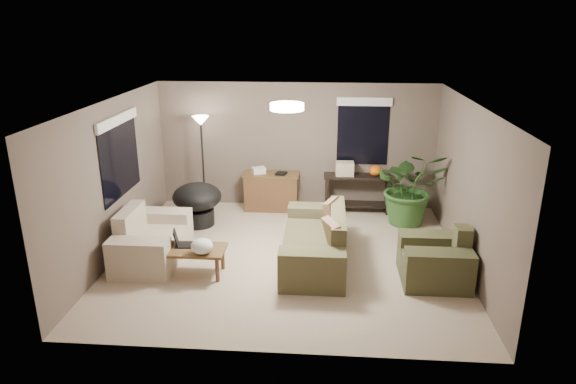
# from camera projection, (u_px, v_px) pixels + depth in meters

# --- Properties ---
(room_shell) EXTENTS (5.50, 5.50, 5.50)m
(room_shell) POSITION_uv_depth(u_px,v_px,m) (287.00, 184.00, 7.90)
(room_shell) COLOR #C3AF91
(room_shell) RESTS_ON ground
(main_sofa) EXTENTS (0.95, 2.20, 0.85)m
(main_sofa) POSITION_uv_depth(u_px,v_px,m) (317.00, 244.00, 8.09)
(main_sofa) COLOR #46422A
(main_sofa) RESTS_ON ground
(throw_pillows) EXTENTS (0.39, 1.40, 0.47)m
(throw_pillows) POSITION_uv_depth(u_px,v_px,m) (334.00, 223.00, 7.96)
(throw_pillows) COLOR #8C7251
(throw_pillows) RESTS_ON main_sofa
(loveseat) EXTENTS (0.90, 1.60, 0.85)m
(loveseat) POSITION_uv_depth(u_px,v_px,m) (151.00, 242.00, 8.16)
(loveseat) COLOR beige
(loveseat) RESTS_ON ground
(armchair) EXTENTS (0.95, 1.00, 0.85)m
(armchair) POSITION_uv_depth(u_px,v_px,m) (435.00, 261.00, 7.50)
(armchair) COLOR #48492C
(armchair) RESTS_ON ground
(coffee_table) EXTENTS (1.00, 0.55, 0.42)m
(coffee_table) POSITION_uv_depth(u_px,v_px,m) (192.00, 252.00, 7.65)
(coffee_table) COLOR brown
(coffee_table) RESTS_ON ground
(laptop) EXTENTS (0.39, 0.25, 0.24)m
(laptop) POSITION_uv_depth(u_px,v_px,m) (182.00, 242.00, 7.72)
(laptop) COLOR black
(laptop) RESTS_ON coffee_table
(plastic_bag) EXTENTS (0.34, 0.31, 0.23)m
(plastic_bag) POSITION_uv_depth(u_px,v_px,m) (202.00, 246.00, 7.44)
(plastic_bag) COLOR white
(plastic_bag) RESTS_ON coffee_table
(desk) EXTENTS (1.10, 0.50, 0.75)m
(desk) POSITION_uv_depth(u_px,v_px,m) (271.00, 191.00, 10.28)
(desk) COLOR brown
(desk) RESTS_ON ground
(desk_papers) EXTENTS (0.72, 0.32, 0.12)m
(desk_papers) POSITION_uv_depth(u_px,v_px,m) (263.00, 171.00, 10.14)
(desk_papers) COLOR silver
(desk_papers) RESTS_ON desk
(console_table) EXTENTS (1.30, 0.40, 0.75)m
(console_table) POSITION_uv_depth(u_px,v_px,m) (357.00, 190.00, 10.15)
(console_table) COLOR black
(console_table) RESTS_ON ground
(pumpkin) EXTENTS (0.30, 0.30, 0.21)m
(pumpkin) POSITION_uv_depth(u_px,v_px,m) (376.00, 171.00, 9.99)
(pumpkin) COLOR orange
(pumpkin) RESTS_ON console_table
(cardboard_box) EXTENTS (0.35, 0.27, 0.26)m
(cardboard_box) POSITION_uv_depth(u_px,v_px,m) (345.00, 169.00, 10.02)
(cardboard_box) COLOR beige
(cardboard_box) RESTS_ON console_table
(papasan_chair) EXTENTS (0.92, 0.92, 0.80)m
(papasan_chair) POSITION_uv_depth(u_px,v_px,m) (197.00, 201.00, 9.48)
(papasan_chair) COLOR black
(papasan_chair) RESTS_ON ground
(floor_lamp) EXTENTS (0.32, 0.32, 1.91)m
(floor_lamp) POSITION_uv_depth(u_px,v_px,m) (201.00, 132.00, 9.81)
(floor_lamp) COLOR black
(floor_lamp) RESTS_ON ground
(ceiling_fixture) EXTENTS (0.50, 0.50, 0.10)m
(ceiling_fixture) POSITION_uv_depth(u_px,v_px,m) (287.00, 107.00, 7.52)
(ceiling_fixture) COLOR white
(ceiling_fixture) RESTS_ON room_shell
(houseplant) EXTENTS (1.29, 1.43, 1.12)m
(houseplant) POSITION_uv_depth(u_px,v_px,m) (410.00, 195.00, 9.52)
(houseplant) COLOR #2D5923
(houseplant) RESTS_ON ground
(cat_scratching_post) EXTENTS (0.32, 0.32, 0.50)m
(cat_scratching_post) POSITION_uv_depth(u_px,v_px,m) (430.00, 251.00, 8.03)
(cat_scratching_post) COLOR tan
(cat_scratching_post) RESTS_ON ground
(window_left) EXTENTS (0.05, 1.56, 1.33)m
(window_left) POSITION_uv_depth(u_px,v_px,m) (119.00, 142.00, 8.21)
(window_left) COLOR black
(window_left) RESTS_ON room_shell
(window_back) EXTENTS (1.06, 0.05, 1.33)m
(window_back) POSITION_uv_depth(u_px,v_px,m) (364.00, 120.00, 9.97)
(window_back) COLOR black
(window_back) RESTS_ON room_shell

